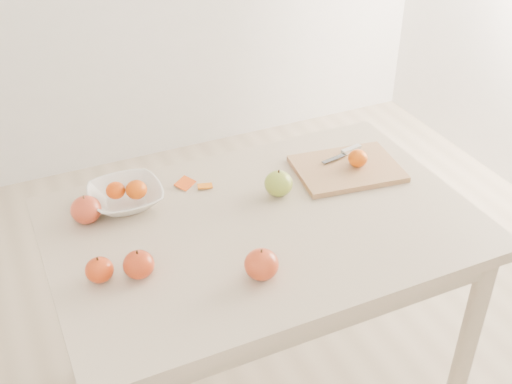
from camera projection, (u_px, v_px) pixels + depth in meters
name	position (u px, v px, depth m)	size (l,w,h in m)	color
table	(263.00, 248.00, 1.88)	(1.20, 0.80, 0.75)	#C2B092
cutting_board	(347.00, 169.00, 2.04)	(0.32, 0.24, 0.02)	tan
board_tangerine	(358.00, 158.00, 2.02)	(0.06, 0.06, 0.05)	orange
fruit_bowl	(126.00, 197.00, 1.88)	(0.21, 0.21, 0.05)	white
bowl_tangerine_near	(116.00, 190.00, 1.86)	(0.06, 0.06, 0.05)	#C85007
bowl_tangerine_far	(136.00, 190.00, 1.86)	(0.06, 0.06, 0.06)	#C94007
orange_peel_a	(185.00, 184.00, 1.98)	(0.06, 0.04, 0.00)	#C6440E
orange_peel_b	(205.00, 187.00, 1.97)	(0.04, 0.04, 0.00)	orange
paring_knife	(348.00, 151.00, 2.10)	(0.17, 0.06, 0.01)	silver
apple_green	(279.00, 183.00, 1.91)	(0.09, 0.09, 0.08)	olive
apple_red_a	(86.00, 210.00, 1.80)	(0.09, 0.09, 0.08)	maroon
apple_red_e	(261.00, 264.00, 1.60)	(0.09, 0.09, 0.08)	maroon
apple_red_d	(139.00, 265.00, 1.61)	(0.08, 0.08, 0.07)	maroon
apple_red_b	(99.00, 270.00, 1.60)	(0.07, 0.07, 0.06)	#8C0707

